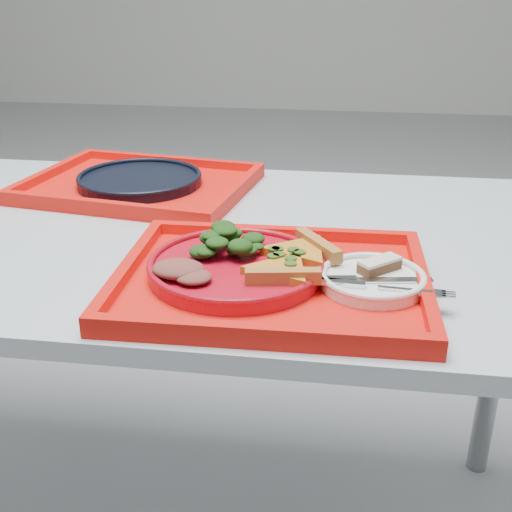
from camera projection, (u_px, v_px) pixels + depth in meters
The scene contains 13 objects.
table at pixel (156, 265), 1.19m from camera, with size 1.60×0.80×0.75m.
tray_main at pixel (272, 283), 0.94m from camera, with size 0.45×0.35×0.01m, color red.
tray_far at pixel (140, 187), 1.36m from camera, with size 0.45×0.35×0.01m, color red.
dinner_plate at pixel (236, 269), 0.95m from camera, with size 0.26×0.26×0.02m, color #AF0B1C.
side_plate at pixel (372, 282), 0.92m from camera, with size 0.15×0.15×0.01m, color white.
navy_plate at pixel (140, 181), 1.36m from camera, with size 0.26×0.26×0.02m, color black.
pizza_slice_a at pixel (282, 267), 0.91m from camera, with size 0.12×0.10×0.02m, color gold, non-canonical shape.
pizza_slice_b at pixel (300, 249), 0.97m from camera, with size 0.13×0.11×0.02m, color gold, non-canonical shape.
salad_heap at pixel (230, 237), 0.98m from camera, with size 0.10×0.09×0.05m, color black.
meat_portion at pixel (178, 269), 0.90m from camera, with size 0.07×0.06×0.02m, color brown.
dessert_bar at pixel (380, 265), 0.93m from camera, with size 0.07×0.06×0.02m.
knife at pixel (367, 279), 0.90m from camera, with size 0.18×0.02×0.01m, color silver.
fork at pixel (376, 286), 0.88m from camera, with size 0.18×0.02×0.01m, color silver.
Camera 1 is at (0.34, -1.05, 1.17)m, focal length 45.00 mm.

